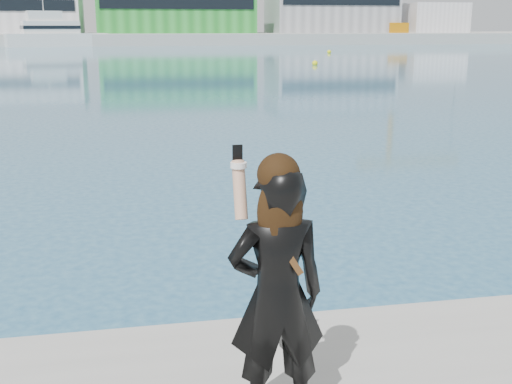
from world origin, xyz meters
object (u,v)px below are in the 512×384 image
Objects in this scene: buoy_near at (329,53)px; buoy_extra at (315,65)px; woman at (277,288)px; motor_yacht at (53,34)px.

buoy_extra is at bearing -110.07° from buoy_near.
woman is (-24.23, -76.42, 1.72)m from buoy_near.
woman is (-15.29, -51.94, 1.72)m from buoy_extra.
woman is at bearing -107.59° from buoy_near.
buoy_near is at bearing -59.72° from motor_yacht.
motor_yacht is 33.64× the size of buoy_extra.
motor_yacht is 9.19× the size of woman.
motor_yacht is 65.52m from buoy_extra.
woman reaches higher than buoy_extra.
woman is at bearing -106.40° from buoy_extra.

